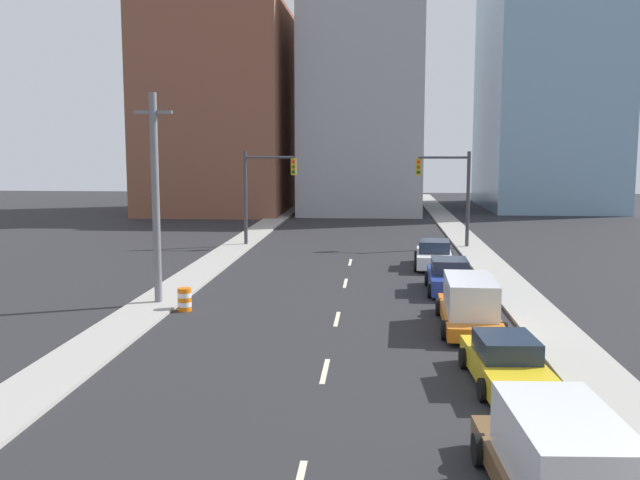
% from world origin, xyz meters
% --- Properties ---
extents(sidewalk_left, '(2.13, 94.44, 0.12)m').
position_xyz_m(sidewalk_left, '(-7.85, 47.22, 0.06)').
color(sidewalk_left, '#9E9B93').
rests_on(sidewalk_left, ground).
extents(sidewalk_right, '(2.13, 94.44, 0.12)m').
position_xyz_m(sidewalk_right, '(7.85, 47.22, 0.06)').
color(sidewalk_right, '#9E9B93').
rests_on(sidewalk_right, ground).
extents(lane_stripe_at_15m, '(0.16, 2.40, 0.01)m').
position_xyz_m(lane_stripe_at_15m, '(0.00, 14.73, 0.00)').
color(lane_stripe_at_15m, beige).
rests_on(lane_stripe_at_15m, ground).
extents(lane_stripe_at_21m, '(0.16, 2.40, 0.01)m').
position_xyz_m(lane_stripe_at_21m, '(0.00, 21.27, 0.00)').
color(lane_stripe_at_21m, beige).
rests_on(lane_stripe_at_21m, ground).
extents(lane_stripe_at_29m, '(0.16, 2.40, 0.01)m').
position_xyz_m(lane_stripe_at_29m, '(0.00, 28.68, 0.00)').
color(lane_stripe_at_29m, beige).
rests_on(lane_stripe_at_29m, ground).
extents(lane_stripe_at_35m, '(0.16, 2.40, 0.01)m').
position_xyz_m(lane_stripe_at_35m, '(0.00, 35.15, 0.00)').
color(lane_stripe_at_35m, beige).
rests_on(lane_stripe_at_35m, ground).
extents(building_brick_left, '(14.00, 16.00, 20.91)m').
position_xyz_m(building_brick_left, '(-14.75, 67.00, 10.45)').
color(building_brick_left, brown).
rests_on(building_brick_left, ground).
extents(building_office_center, '(12.00, 20.00, 21.90)m').
position_xyz_m(building_office_center, '(-0.19, 71.00, 10.95)').
color(building_office_center, '#99999E').
rests_on(building_office_center, ground).
extents(building_glass_right, '(13.00, 20.00, 32.74)m').
position_xyz_m(building_glass_right, '(19.88, 75.00, 16.37)').
color(building_glass_right, '#7A9EB7').
rests_on(building_glass_right, ground).
extents(traffic_signal_left, '(3.58, 0.35, 6.39)m').
position_xyz_m(traffic_signal_left, '(-6.40, 41.67, 4.07)').
color(traffic_signal_left, '#38383D').
rests_on(traffic_signal_left, ground).
extents(traffic_signal_right, '(3.58, 0.35, 6.39)m').
position_xyz_m(traffic_signal_right, '(6.56, 41.67, 4.07)').
color(traffic_signal_right, '#38383D').
rests_on(traffic_signal_right, ground).
extents(utility_pole_left_mid, '(1.60, 0.32, 8.89)m').
position_xyz_m(utility_pole_left_mid, '(-7.74, 23.26, 4.57)').
color(utility_pole_left_mid, slate).
rests_on(utility_pole_left_mid, ground).
extents(traffic_barrel, '(0.56, 0.56, 0.95)m').
position_xyz_m(traffic_barrel, '(-6.30, 22.15, 0.47)').
color(traffic_barrel, orange).
rests_on(traffic_barrel, ground).
extents(box_truck_brown, '(2.61, 5.85, 1.94)m').
position_xyz_m(box_truck_brown, '(4.87, 6.73, 0.93)').
color(box_truck_brown, brown).
rests_on(box_truck_brown, ground).
extents(sedan_yellow, '(2.26, 4.67, 1.39)m').
position_xyz_m(sedan_yellow, '(5.18, 13.97, 0.64)').
color(sedan_yellow, gold).
rests_on(sedan_yellow, ground).
extents(box_truck_orange, '(2.38, 5.98, 1.91)m').
position_xyz_m(box_truck_orange, '(4.95, 20.19, 0.92)').
color(box_truck_orange, orange).
rests_on(box_truck_orange, ground).
extents(sedan_blue, '(2.19, 4.58, 1.55)m').
position_xyz_m(sedan_blue, '(4.88, 26.93, 0.70)').
color(sedan_blue, navy).
rests_on(sedan_blue, ground).
extents(sedan_white, '(2.37, 4.84, 1.53)m').
position_xyz_m(sedan_white, '(4.71, 33.71, 0.70)').
color(sedan_white, silver).
rests_on(sedan_white, ground).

